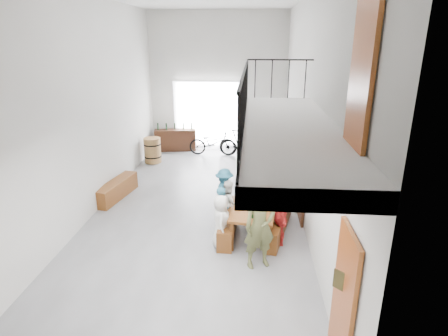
# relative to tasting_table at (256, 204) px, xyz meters

# --- Properties ---
(floor) EXTENTS (12.00, 12.00, 0.00)m
(floor) POSITION_rel_tasting_table_xyz_m (-1.55, 1.08, -0.71)
(floor) COLOR #5F5F61
(floor) RESTS_ON ground
(room_walls) EXTENTS (12.00, 12.00, 12.00)m
(room_walls) POSITION_rel_tasting_table_xyz_m (-1.55, 1.08, 2.85)
(room_walls) COLOR silver
(room_walls) RESTS_ON ground
(gateway_portal) EXTENTS (2.80, 0.08, 2.80)m
(gateway_portal) POSITION_rel_tasting_table_xyz_m (-1.95, 7.02, 0.69)
(gateway_portal) COLOR white
(gateway_portal) RESTS_ON ground
(right_wall_decor) EXTENTS (0.07, 8.28, 5.07)m
(right_wall_decor) POSITION_rel_tasting_table_xyz_m (1.15, -0.79, 1.04)
(right_wall_decor) COLOR #913D14
(right_wall_decor) RESTS_ON ground
(balcony) EXTENTS (1.52, 5.62, 4.00)m
(balcony) POSITION_rel_tasting_table_xyz_m (0.43, -2.05, 2.26)
(balcony) COLOR white
(balcony) RESTS_ON ground
(tasting_table) EXTENTS (1.26, 2.45, 0.79)m
(tasting_table) POSITION_rel_tasting_table_xyz_m (0.00, 0.00, 0.00)
(tasting_table) COLOR brown
(tasting_table) RESTS_ON ground
(bench_inner) EXTENTS (0.41, 2.10, 0.48)m
(bench_inner) POSITION_rel_tasting_table_xyz_m (-0.65, -0.05, -0.47)
(bench_inner) COLOR brown
(bench_inner) RESTS_ON ground
(bench_wall) EXTENTS (0.77, 2.14, 0.49)m
(bench_wall) POSITION_rel_tasting_table_xyz_m (0.56, -0.05, -0.46)
(bench_wall) COLOR brown
(bench_wall) RESTS_ON ground
(tableware) EXTENTS (0.55, 1.39, 0.35)m
(tableware) POSITION_rel_tasting_table_xyz_m (-0.01, 0.12, 0.22)
(tableware) COLOR black
(tableware) RESTS_ON tasting_table
(side_bench) EXTENTS (0.74, 1.88, 0.52)m
(side_bench) POSITION_rel_tasting_table_xyz_m (-4.05, 1.72, -0.45)
(side_bench) COLOR brown
(side_bench) RESTS_ON ground
(oak_barrel) EXTENTS (0.64, 0.64, 0.94)m
(oak_barrel) POSITION_rel_tasting_table_xyz_m (-3.85, 5.09, -0.24)
(oak_barrel) COLOR olive
(oak_barrel) RESTS_ON ground
(serving_counter) EXTENTS (1.73, 0.73, 0.89)m
(serving_counter) POSITION_rel_tasting_table_xyz_m (-3.30, 6.73, -0.26)
(serving_counter) COLOR #3D1E10
(serving_counter) RESTS_ON ground
(counter_bottles) EXTENTS (1.43, 0.23, 0.28)m
(counter_bottles) POSITION_rel_tasting_table_xyz_m (-3.30, 6.73, 0.32)
(counter_bottles) COLOR black
(counter_bottles) RESTS_ON serving_counter
(guest_left_a) EXTENTS (0.42, 0.62, 1.23)m
(guest_left_a) POSITION_rel_tasting_table_xyz_m (-0.78, -0.77, -0.09)
(guest_left_a) COLOR white
(guest_left_a) RESTS_ON ground
(guest_left_b) EXTENTS (0.30, 0.45, 1.19)m
(guest_left_b) POSITION_rel_tasting_table_xyz_m (-0.79, -0.19, -0.11)
(guest_left_b) COLOR #276783
(guest_left_b) RESTS_ON ground
(guest_left_c) EXTENTS (0.55, 0.64, 1.15)m
(guest_left_c) POSITION_rel_tasting_table_xyz_m (-0.68, 0.33, -0.13)
(guest_left_c) COLOR white
(guest_left_c) RESTS_ON ground
(guest_left_d) EXTENTS (0.57, 0.88, 1.28)m
(guest_left_d) POSITION_rel_tasting_table_xyz_m (-0.82, 0.82, -0.06)
(guest_left_d) COLOR #276783
(guest_left_d) RESTS_ON ground
(guest_right_a) EXTENTS (0.47, 0.82, 1.32)m
(guest_right_a) POSITION_rel_tasting_table_xyz_m (0.52, -0.56, -0.05)
(guest_right_a) COLOR red
(guest_right_a) RESTS_ON ground
(guest_right_b) EXTENTS (0.41, 1.01, 1.07)m
(guest_right_b) POSITION_rel_tasting_table_xyz_m (0.53, 0.00, -0.17)
(guest_right_b) COLOR black
(guest_right_b) RESTS_ON ground
(guest_right_c) EXTENTS (0.55, 0.64, 1.11)m
(guest_right_c) POSITION_rel_tasting_table_xyz_m (0.51, 0.79, -0.15)
(guest_right_c) COLOR white
(guest_right_c) RESTS_ON ground
(host_standing) EXTENTS (0.79, 0.66, 1.83)m
(host_standing) POSITION_rel_tasting_table_xyz_m (0.05, -1.46, 0.21)
(host_standing) COLOR brown
(host_standing) RESTS_ON ground
(potted_plant) EXTENTS (0.45, 0.40, 0.46)m
(potted_plant) POSITION_rel_tasting_table_xyz_m (0.90, 2.04, -0.47)
(potted_plant) COLOR #195019
(potted_plant) RESTS_ON ground
(bicycle_near) EXTENTS (1.93, 0.72, 1.00)m
(bicycle_near) POSITION_rel_tasting_table_xyz_m (-1.67, 6.19, -0.20)
(bicycle_near) COLOR black
(bicycle_near) RESTS_ON ground
(bicycle_far) EXTENTS (1.85, 0.92, 1.07)m
(bicycle_far) POSITION_rel_tasting_table_xyz_m (-0.57, 6.03, -0.17)
(bicycle_far) COLOR black
(bicycle_far) RESTS_ON ground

